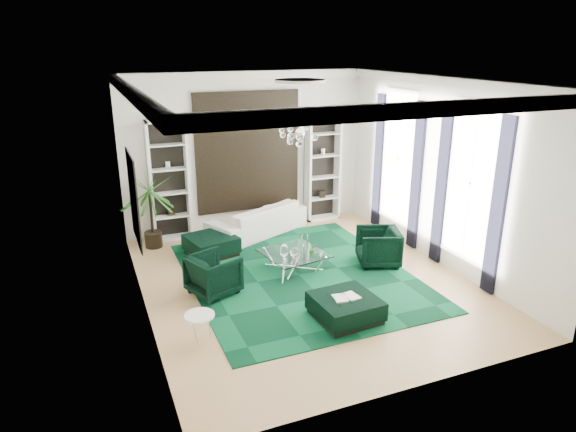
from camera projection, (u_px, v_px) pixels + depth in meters
name	position (u px, v px, depth m)	size (l,w,h in m)	color
floor	(305.00, 282.00, 9.97)	(6.00, 7.00, 0.02)	tan
ceiling	(307.00, 80.00, 8.74)	(6.00, 7.00, 0.02)	white
wall_back	(247.00, 152.00, 12.44)	(6.00, 0.02, 3.80)	silver
wall_front	(423.00, 259.00, 6.28)	(6.00, 0.02, 3.80)	silver
wall_left	(136.00, 206.00, 8.29)	(0.02, 7.00, 3.80)	silver
wall_right	(441.00, 173.00, 10.43)	(0.02, 7.00, 3.80)	silver
crown_molding	(307.00, 86.00, 8.78)	(6.00, 7.00, 0.18)	white
ceiling_medallion	(300.00, 81.00, 9.02)	(0.90, 0.90, 0.05)	white
tapestry	(248.00, 152.00, 12.39)	(2.50, 0.06, 2.80)	black
shelving_left	(169.00, 181.00, 11.73)	(0.90, 0.38, 2.80)	white
shelving_right	(323.00, 166.00, 13.12)	(0.90, 0.38, 2.80)	white
painting	(135.00, 199.00, 8.84)	(0.04, 1.30, 1.60)	black
window_near	(471.00, 183.00, 9.64)	(0.03, 1.10, 2.90)	white
curtain_near_a	(498.00, 208.00, 9.02)	(0.07, 0.30, 3.25)	black
curtain_near_b	(441.00, 186.00, 10.39)	(0.07, 0.30, 3.25)	black
window_far	(398.00, 158.00, 11.74)	(0.03, 1.10, 2.90)	white
curtain_far_a	(417.00, 177.00, 11.13)	(0.07, 0.30, 3.25)	black
curtain_far_b	(378.00, 162.00, 12.49)	(0.07, 0.30, 3.25)	black
rug	(299.00, 275.00, 10.23)	(4.20, 5.00, 0.02)	black
sofa	(257.00, 219.00, 12.35)	(2.52, 0.99, 0.74)	silver
armchair_left	(214.00, 275.00, 9.40)	(0.80, 0.83, 0.75)	black
armchair_right	(378.00, 247.00, 10.65)	(0.82, 0.85, 0.77)	black
coffee_table	(294.00, 262.00, 10.39)	(1.16, 1.16, 0.40)	white
ottoman_side	(211.00, 245.00, 11.17)	(0.97, 0.97, 0.43)	black
ottoman_front	(345.00, 308.00, 8.56)	(1.01, 1.01, 0.40)	black
book	(346.00, 297.00, 8.49)	(0.44, 0.29, 0.03)	white
side_table	(200.00, 328.00, 7.92)	(0.47, 0.47, 0.45)	white
palm	(150.00, 202.00, 11.34)	(1.33, 1.33, 2.13)	#286820
chandelier	(300.00, 133.00, 9.32)	(0.73, 0.73, 0.66)	white
table_plant	(312.00, 249.00, 10.18)	(0.14, 0.11, 0.25)	#286820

